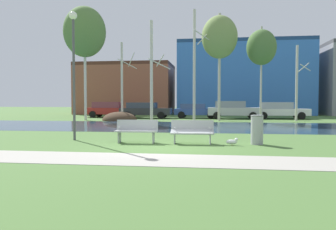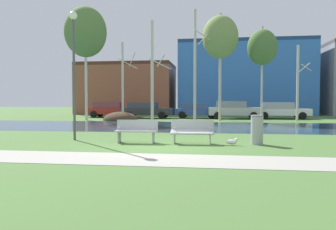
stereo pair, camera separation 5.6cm
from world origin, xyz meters
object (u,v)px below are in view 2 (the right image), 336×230
parked_hatch_third_blue (196,110)px  parked_wagon_fourth_silver (234,110)px  parked_suv_fifth_white (280,110)px  bench_right (192,131)px  trash_bin (257,129)px  seagull (232,142)px  parked_van_nearest_red (111,109)px  parked_sedan_second_dark (146,110)px  streetlamp (74,54)px  bench_left (137,130)px

parked_hatch_third_blue → parked_wagon_fourth_silver: 3.41m
parked_suv_fifth_white → bench_right: bearing=-110.3°
trash_bin → parked_wagon_fourth_silver: size_ratio=0.23×
parked_wagon_fourth_silver → seagull: bearing=-93.8°
parked_hatch_third_blue → parked_wagon_fourth_silver: (3.37, -0.51, 0.11)m
parked_van_nearest_red → parked_sedan_second_dark: size_ratio=1.02×
parked_hatch_third_blue → parked_wagon_fourth_silver: bearing=-8.6°
bench_right → streetlamp: (-4.83, 0.51, 3.01)m
streetlamp → parked_suv_fifth_white: bearing=56.7°
trash_bin → seagull: size_ratio=2.30×
seagull → streetlamp: 7.16m
bench_left → parked_hatch_third_blue: bearing=85.6°
parked_sedan_second_dark → seagull: bearing=-69.0°
parked_hatch_third_blue → parked_suv_fifth_white: size_ratio=0.84×
seagull → parked_wagon_fourth_silver: parked_wagon_fourth_silver is taller
bench_right → parked_suv_fifth_white: size_ratio=0.34×
parked_wagon_fourth_silver → parked_van_nearest_red: bearing=175.3°
parked_van_nearest_red → parked_wagon_fourth_silver: (11.64, -0.95, 0.04)m
bench_left → bench_right: size_ratio=1.00×
bench_left → parked_van_nearest_red: parked_van_nearest_red is taller
parked_wagon_fourth_silver → parked_suv_fifth_white: (4.05, 0.42, -0.04)m
trash_bin → parked_hatch_third_blue: parked_hatch_third_blue is taller
seagull → parked_sedan_second_dark: 19.11m
trash_bin → parked_wagon_fourth_silver: bearing=89.1°
streetlamp → seagull: bearing=-7.1°
bench_right → parked_wagon_fourth_silver: size_ratio=0.35×
parked_hatch_third_blue → bench_right: bearing=-87.7°
seagull → parked_suv_fifth_white: 19.05m
streetlamp → parked_hatch_third_blue: 18.29m
parked_sedan_second_dark → parked_wagon_fourth_silver: (8.02, 0.05, 0.05)m
parked_sedan_second_dark → parked_hatch_third_blue: size_ratio=1.17×
bench_left → parked_sedan_second_dark: size_ratio=0.35×
bench_left → parked_van_nearest_red: (-6.88, 18.56, 0.32)m
bench_left → trash_bin: size_ratio=1.51×
bench_left → streetlamp: streetlamp is taller
streetlamp → parked_van_nearest_red: size_ratio=1.08×
parked_sedan_second_dark → parked_hatch_third_blue: bearing=6.8°
bench_right → parked_hatch_third_blue: (-0.73, 18.12, 0.24)m
parked_hatch_third_blue → parked_suv_fifth_white: bearing=-0.7°
streetlamp → parked_wagon_fourth_silver: 18.85m
trash_bin → parked_hatch_third_blue: bearing=99.8°
bench_left → parked_wagon_fourth_silver: 18.25m
trash_bin → parked_suv_fifth_white: size_ratio=0.22×
trash_bin → parked_sedan_second_dark: 19.09m
trash_bin → streetlamp: streetlamp is taller
parked_sedan_second_dark → streetlamp: bearing=-88.1°
streetlamp → parked_van_nearest_red: bearing=103.0°
parked_van_nearest_red → parked_hatch_third_blue: (8.27, -0.44, -0.07)m
seagull → parked_van_nearest_red: size_ratio=0.10×
bench_left → parked_suv_fifth_white: (8.81, 18.03, 0.31)m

